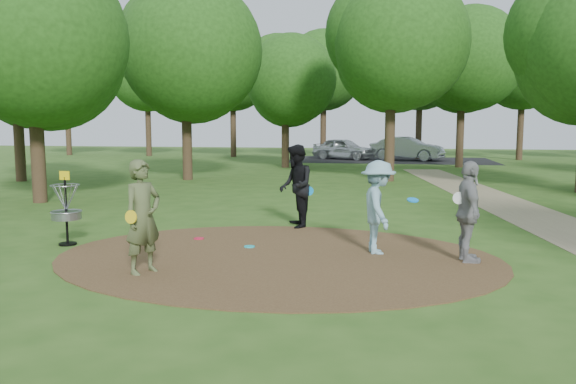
# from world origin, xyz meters

# --- Properties ---
(ground) EXTENTS (100.00, 100.00, 0.00)m
(ground) POSITION_xyz_m (0.00, 0.00, 0.00)
(ground) COLOR #2D5119
(ground) RESTS_ON ground
(dirt_clearing) EXTENTS (8.40, 8.40, 0.02)m
(dirt_clearing) POSITION_xyz_m (0.00, 0.00, 0.01)
(dirt_clearing) COLOR #47301C
(dirt_clearing) RESTS_ON ground
(parking_lot) EXTENTS (14.00, 8.00, 0.01)m
(parking_lot) POSITION_xyz_m (2.00, 30.00, 0.00)
(parking_lot) COLOR black
(parking_lot) RESTS_ON ground
(player_observer_with_disc) EXTENTS (0.73, 0.83, 1.92)m
(player_observer_with_disc) POSITION_xyz_m (-1.95, -1.53, 0.96)
(player_observer_with_disc) COLOR #4B5632
(player_observer_with_disc) RESTS_ON ground
(player_throwing_with_disc) EXTENTS (1.25, 1.29, 1.81)m
(player_throwing_with_disc) POSITION_xyz_m (1.86, 0.67, 0.91)
(player_throwing_with_disc) COLOR #7CABBA
(player_throwing_with_disc) RESTS_ON ground
(player_walking_with_disc) EXTENTS (1.01, 1.16, 2.02)m
(player_walking_with_disc) POSITION_xyz_m (-0.16, 3.14, 1.01)
(player_walking_with_disc) COLOR black
(player_walking_with_disc) RESTS_ON ground
(player_waiting_with_disc) EXTENTS (0.59, 1.13, 1.85)m
(player_waiting_with_disc) POSITION_xyz_m (3.48, 0.26, 0.92)
(player_waiting_with_disc) COLOR gray
(player_waiting_with_disc) RESTS_ON ground
(disc_ground_cyan) EXTENTS (0.22, 0.22, 0.02)m
(disc_ground_cyan) POSITION_xyz_m (-0.71, 0.70, 0.03)
(disc_ground_cyan) COLOR #19BCCB
(disc_ground_cyan) RESTS_ON dirt_clearing
(disc_ground_red) EXTENTS (0.22, 0.22, 0.02)m
(disc_ground_red) POSITION_xyz_m (-1.99, 1.29, 0.03)
(disc_ground_red) COLOR #E31640
(disc_ground_red) RESTS_ON dirt_clearing
(car_left) EXTENTS (4.86, 3.41, 1.54)m
(car_left) POSITION_xyz_m (-1.30, 30.29, 0.77)
(car_left) COLOR #AFB4B7
(car_left) RESTS_ON ground
(car_right) EXTENTS (5.28, 3.17, 1.64)m
(car_right) POSITION_xyz_m (3.15, 29.98, 0.82)
(car_right) COLOR #AAAEB2
(car_right) RESTS_ON ground
(disc_golf_basket) EXTENTS (0.63, 0.63, 1.54)m
(disc_golf_basket) POSITION_xyz_m (-4.50, 0.30, 0.87)
(disc_golf_basket) COLOR black
(disc_golf_basket) RESTS_ON ground
(tree_ring) EXTENTS (37.02, 45.38, 8.98)m
(tree_ring) POSITION_xyz_m (1.96, 9.40, 5.25)
(tree_ring) COLOR #332316
(tree_ring) RESTS_ON ground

